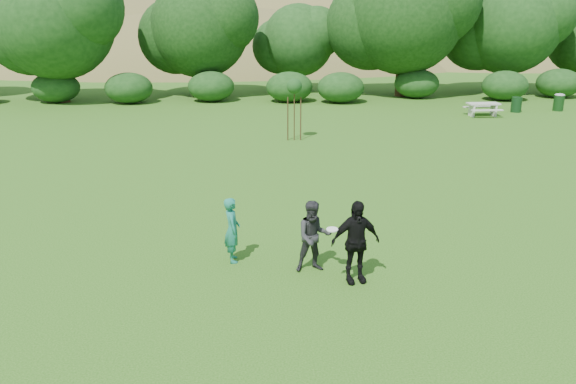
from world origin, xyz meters
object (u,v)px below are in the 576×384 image
object	(u,v)px
trash_can_near	(516,105)
picnic_table	(483,107)
player_teal	(232,230)
player_grey	(314,236)
sapling	(294,88)
trash_can_lidded	(559,102)
player_black	(355,242)

from	to	relation	value
trash_can_near	picnic_table	size ratio (longest dim) A/B	0.50
player_teal	player_grey	size ratio (longest dim) A/B	0.94
sapling	trash_can_lidded	bearing A→B (deg)	22.27
picnic_table	trash_can_lidded	bearing A→B (deg)	15.03
player_teal	picnic_table	xyz separation A→B (m)	(14.03, 18.56, -0.28)
player_black	player_grey	bearing A→B (deg)	133.78
player_black	picnic_table	xyz separation A→B (m)	(11.31, 19.86, -0.43)
sapling	picnic_table	size ratio (longest dim) A/B	1.58
player_grey	player_black	distance (m)	1.05
player_teal	trash_can_lidded	distance (m)	27.83
player_teal	player_black	bearing A→B (deg)	-122.93
player_grey	sapling	xyz separation A→B (m)	(0.81, 13.85, 1.57)
player_grey	picnic_table	distance (m)	22.77
player_teal	player_black	distance (m)	3.01
sapling	picnic_table	xyz separation A→B (m)	(11.35, 5.40, -1.90)
player_black	player_teal	bearing A→B (deg)	144.35
player_teal	sapling	size ratio (longest dim) A/B	0.56
player_teal	trash_can_lidded	size ratio (longest dim) A/B	1.52
sapling	trash_can_lidded	distance (m)	18.12
player_teal	trash_can_near	xyz separation A→B (m)	(16.58, 19.73, -0.35)
player_teal	trash_can_lidded	bearing A→B (deg)	-51.38
trash_can_near	trash_can_lidded	size ratio (longest dim) A/B	0.86
player_grey	player_teal	bearing A→B (deg)	154.53
sapling	picnic_table	distance (m)	12.71
player_teal	trash_can_near	world-z (taller)	player_teal
trash_can_lidded	player_grey	bearing A→B (deg)	-130.21
player_grey	sapling	distance (m)	13.96
sapling	picnic_table	bearing A→B (deg)	25.44
player_grey	player_black	xyz separation A→B (m)	(0.84, -0.62, 0.10)
player_grey	player_black	world-z (taller)	player_black
picnic_table	player_black	bearing A→B (deg)	-119.67
player_teal	player_grey	xyz separation A→B (m)	(1.87, -0.68, 0.05)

